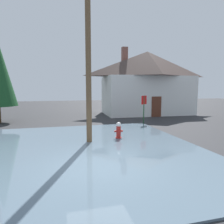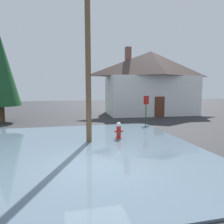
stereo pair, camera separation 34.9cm
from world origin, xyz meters
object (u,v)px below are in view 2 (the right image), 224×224
(house, at_px, (150,82))
(fire_hydrant, at_px, (119,131))
(utility_pole, at_px, (88,45))
(stop_sign_far, at_px, (146,104))

(house, bearing_deg, fire_hydrant, -121.17)
(fire_hydrant, bearing_deg, utility_pole, -167.29)
(utility_pole, height_order, stop_sign_far, utility_pole)
(stop_sign_far, bearing_deg, fire_hydrant, -127.75)
(fire_hydrant, relative_size, utility_pole, 0.10)
(fire_hydrant, distance_m, house, 12.49)
(utility_pole, xyz_separation_m, stop_sign_far, (5.07, 4.74, -3.38))
(stop_sign_far, relative_size, house, 0.23)
(fire_hydrant, xyz_separation_m, stop_sign_far, (3.37, 4.35, 1.14))
(utility_pole, height_order, house, utility_pole)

